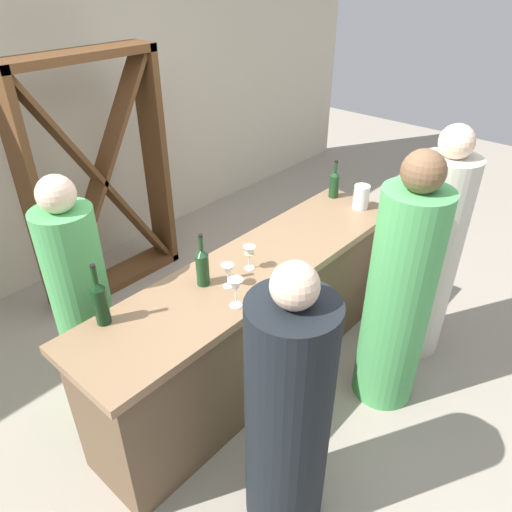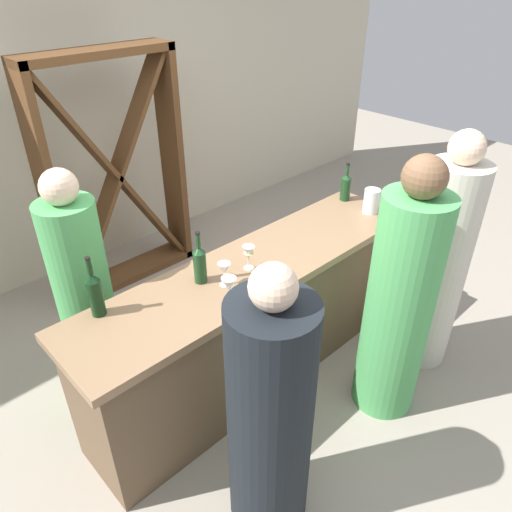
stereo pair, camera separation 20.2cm
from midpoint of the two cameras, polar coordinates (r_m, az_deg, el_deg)
name	(u,v)px [view 1 (the left image)]	position (r m, az deg, el deg)	size (l,w,h in m)	color
ground_plane	(256,372)	(3.41, -1.75, -13.68)	(12.00, 12.00, 0.00)	#9E9384
back_wall	(48,110)	(4.34, -24.75, 15.43)	(8.00, 0.10, 2.80)	beige
bar_counter	(256,322)	(3.10, -1.89, -7.82)	(2.40, 0.57, 0.90)	brown
wine_rack	(100,181)	(4.02, -19.43, 8.40)	(1.16, 0.28, 1.89)	brown
wine_bottle_leftmost_dark_green	(100,301)	(2.47, -20.25, -5.13)	(0.07, 0.07, 0.34)	black
wine_bottle_second_left_olive_green	(202,266)	(2.62, -8.57, -1.21)	(0.07, 0.07, 0.31)	#193D1E
wine_bottle_center_olive_green	(334,183)	(3.62, 7.68, 8.50)	(0.07, 0.07, 0.28)	#193D1E
wine_glass_near_left	(236,287)	(2.44, -4.82, -3.69)	(0.08, 0.08, 0.17)	white
wine_glass_near_center	(228,271)	(2.59, -5.61, -1.81)	(0.07, 0.07, 0.14)	white
wine_glass_near_right	(249,253)	(2.73, -2.92, 0.28)	(0.07, 0.07, 0.15)	white
water_pitcher	(361,197)	(3.49, 10.74, 6.86)	(0.11, 0.11, 0.17)	silver
person_left_guest	(288,416)	(2.27, 1.12, -18.54)	(0.49, 0.49, 1.50)	black
person_center_guest	(431,256)	(3.34, 18.38, -0.04)	(0.37, 0.37, 1.64)	beige
person_right_guest	(399,297)	(2.89, 14.65, -4.75)	(0.49, 0.49, 1.65)	#4CA559
person_server_behind	(84,311)	(2.96, -21.56, -6.10)	(0.38, 0.38, 1.55)	#4CA559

